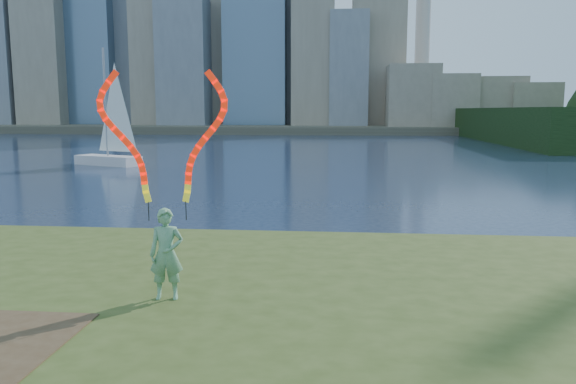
# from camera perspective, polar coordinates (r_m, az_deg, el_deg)

# --- Properties ---
(ground) EXTENTS (320.00, 320.00, 0.00)m
(ground) POSITION_cam_1_polar(r_m,az_deg,el_deg) (10.31, -11.34, -13.08)
(ground) COLOR #19263F
(ground) RESTS_ON ground
(grassy_knoll) EXTENTS (20.00, 18.00, 0.80)m
(grassy_knoll) POSITION_cam_1_polar(r_m,az_deg,el_deg) (8.18, -16.20, -16.53)
(grassy_knoll) COLOR #3A4A1A
(grassy_knoll) RESTS_ON ground
(far_shore) EXTENTS (320.00, 40.00, 1.20)m
(far_shore) POSITION_cam_1_polar(r_m,az_deg,el_deg) (104.26, 3.84, 6.58)
(far_shore) COLOR #4D4838
(far_shore) RESTS_ON ground
(woman_with_ribbons) EXTENTS (1.95, 0.47, 3.84)m
(woman_with_ribbons) POSITION_cam_1_polar(r_m,az_deg,el_deg) (8.84, -12.30, -1.47)
(woman_with_ribbons) COLOR #166E27
(woman_with_ribbons) RESTS_ON grassy_knoll
(sailboat) EXTENTS (5.13, 3.43, 7.91)m
(sailboat) POSITION_cam_1_polar(r_m,az_deg,el_deg) (40.14, -17.62, 4.54)
(sailboat) COLOR silver
(sailboat) RESTS_ON ground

